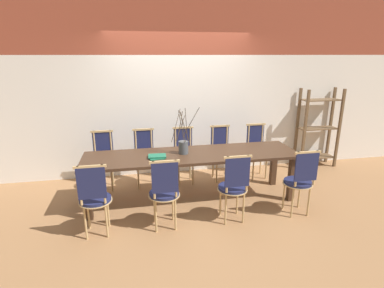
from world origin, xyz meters
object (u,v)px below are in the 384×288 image
object	(u,v)px
chair_far_center	(184,153)
shelving_rack	(318,128)
vase_centerpiece	(183,146)
chair_near_center	(234,185)
dining_table	(192,159)
book_stack	(157,157)

from	to	relation	value
chair_far_center	shelving_rack	size ratio (longest dim) A/B	0.62
chair_far_center	vase_centerpiece	world-z (taller)	vase_centerpiece
chair_near_center	vase_centerpiece	size ratio (longest dim) A/B	1.39
dining_table	chair_far_center	world-z (taller)	chair_far_center
dining_table	chair_far_center	bearing A→B (deg)	90.15
vase_centerpiece	book_stack	xyz separation A→B (m)	(-0.40, -0.12, -0.09)
chair_far_center	vase_centerpiece	xyz separation A→B (m)	(-0.12, -0.66, 0.33)
chair_near_center	book_stack	size ratio (longest dim) A/B	3.69
chair_far_center	shelving_rack	distance (m)	2.71
vase_centerpiece	dining_table	bearing A→B (deg)	-18.42
dining_table	chair_far_center	xyz separation A→B (m)	(-0.00, 0.70, -0.13)
vase_centerpiece	shelving_rack	world-z (taller)	shelving_rack
chair_near_center	shelving_rack	bearing A→B (deg)	36.82
chair_near_center	chair_far_center	distance (m)	1.47
vase_centerpiece	chair_far_center	bearing A→B (deg)	79.90
chair_near_center	book_stack	xyz separation A→B (m)	(-0.93, 0.63, 0.24)
book_stack	shelving_rack	bearing A→B (deg)	18.50
dining_table	shelving_rack	distance (m)	2.86
shelving_rack	chair_near_center	bearing A→B (deg)	-143.18
vase_centerpiece	book_stack	size ratio (longest dim) A/B	2.65
chair_near_center	shelving_rack	size ratio (longest dim) A/B	0.62
book_stack	shelving_rack	distance (m)	3.37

